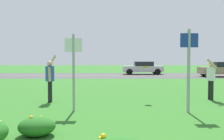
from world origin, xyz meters
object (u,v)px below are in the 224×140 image
at_px(sign_post_near_path, 74,65).
at_px(person_catcher_white_shirt, 211,77).
at_px(frisbee_orange, 145,67).
at_px(car_silver_center_left, 143,68).
at_px(person_thrower_blue_shirt, 50,77).
at_px(car_tan_leftmost, 223,69).
at_px(sign_post_by_roadside, 189,62).

distance_m(sign_post_near_path, person_catcher_white_shirt, 5.84).
distance_m(frisbee_orange, car_silver_center_left, 18.42).
bearing_deg(person_thrower_blue_shirt, person_catcher_white_shirt, 4.40).
xyz_separation_m(person_thrower_blue_shirt, car_tan_leftmost, (13.45, 14.52, -0.24)).
height_order(person_catcher_white_shirt, car_tan_leftmost, person_catcher_white_shirt).
bearing_deg(sign_post_by_roadside, car_silver_center_left, 86.61).
height_order(person_catcher_white_shirt, car_silver_center_left, person_catcher_white_shirt).
bearing_deg(person_catcher_white_shirt, car_silver_center_left, 91.59).
distance_m(sign_post_by_roadside, car_tan_leftmost, 18.62).
bearing_deg(person_catcher_white_shirt, car_tan_leftmost, 63.84).
height_order(car_tan_leftmost, car_silver_center_left, same).
bearing_deg(sign_post_near_path, car_tan_leftmost, 52.91).
height_order(person_thrower_blue_shirt, frisbee_orange, person_thrower_blue_shirt).
bearing_deg(frisbee_orange, sign_post_near_path, -143.88).
distance_m(sign_post_near_path, car_silver_center_left, 20.76).
xyz_separation_m(sign_post_by_roadside, frisbee_orange, (-1.07, 2.16, -0.21)).
distance_m(frisbee_orange, car_tan_leftmost, 17.30).
distance_m(sign_post_near_path, frisbee_orange, 3.21).
bearing_deg(car_tan_leftmost, car_silver_center_left, 151.93).
distance_m(person_catcher_white_shirt, car_tan_leftmost, 15.62).
height_order(person_thrower_blue_shirt, car_tan_leftmost, person_thrower_blue_shirt).
distance_m(person_thrower_blue_shirt, car_tan_leftmost, 19.80).
bearing_deg(sign_post_near_path, car_silver_center_left, 76.40).
relative_size(frisbee_orange, car_silver_center_left, 0.06).
bearing_deg(sign_post_near_path, person_thrower_blue_shirt, 124.92).
xyz_separation_m(person_catcher_white_shirt, car_silver_center_left, (-0.50, 17.96, -0.22)).
height_order(frisbee_orange, car_silver_center_left, car_silver_center_left).
relative_size(sign_post_near_path, person_catcher_white_shirt, 1.43).
xyz_separation_m(person_thrower_blue_shirt, person_catcher_white_shirt, (6.56, 0.50, -0.03)).
xyz_separation_m(car_tan_leftmost, car_silver_center_left, (-7.39, 3.94, 0.00)).
xyz_separation_m(frisbee_orange, car_tan_leftmost, (9.67, 14.33, -0.64)).
relative_size(person_thrower_blue_shirt, person_catcher_white_shirt, 1.08).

